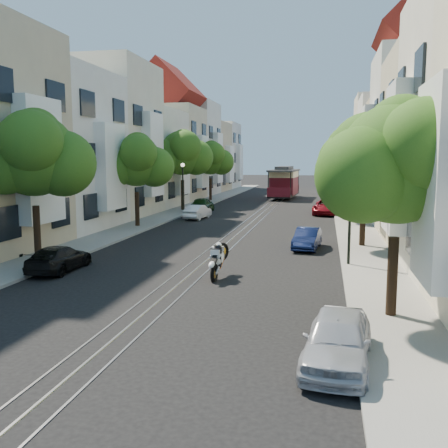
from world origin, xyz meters
The scene contains 27 objects.
ground centered at (0.00, 28.00, 0.00)m, with size 200.00×200.00×0.00m, color black.
sidewalk_east centered at (7.25, 28.00, 0.06)m, with size 2.50×80.00×0.12m, color gray.
sidewalk_west centered at (-7.25, 28.00, 0.06)m, with size 2.50×80.00×0.12m, color gray.
rail_left centered at (-0.55, 28.00, 0.01)m, with size 0.06×80.00×0.02m, color gray.
rail_slot centered at (0.00, 28.00, 0.01)m, with size 0.06×80.00×0.02m, color gray.
rail_right centered at (0.55, 28.00, 0.01)m, with size 0.06×80.00×0.02m, color gray.
lane_line centered at (0.00, 28.00, 0.00)m, with size 0.08×80.00×0.01m, color tan.
townhouses_east centered at (11.87, 27.91, 5.18)m, with size 7.75×72.00×12.00m.
townhouses_west centered at (-11.87, 27.91, 5.08)m, with size 7.75×72.00×11.76m.
tree_e_a centered at (7.26, -3.02, 4.40)m, with size 4.72×3.87×6.27m.
tree_e_b centered at (7.26, 8.98, 4.73)m, with size 4.93×4.08×6.68m.
tree_e_c centered at (7.26, 19.98, 4.60)m, with size 4.84×3.99×6.52m.
tree_e_d centered at (7.26, 30.98, 4.87)m, with size 5.01×4.16×6.85m.
tree_w_a centered at (-7.14, 1.98, 4.73)m, with size 4.93×4.08×6.68m.
tree_w_b centered at (-7.14, 13.98, 4.40)m, with size 4.72×3.87×6.27m.
tree_w_c centered at (-7.14, 24.98, 5.07)m, with size 5.13×4.28×7.09m.
tree_w_d centered at (-7.14, 35.98, 4.60)m, with size 4.84×3.99×6.52m.
lamp_east centered at (6.30, 4.00, 2.85)m, with size 0.32×0.32×4.16m.
lamp_west centered at (-6.30, 22.00, 2.85)m, with size 0.32×0.32×4.16m.
sportbike_rider centered at (1.22, 0.85, 0.78)m, with size 0.50×2.01×1.39m.
cable_car centered at (0.50, 41.04, 2.03)m, with size 3.22×9.04×3.43m.
parked_car_e_near centered at (5.60, -6.72, 0.61)m, with size 1.44×3.58×1.22m, color #ABADB7.
parked_car_e_mid centered at (4.40, 7.97, 0.54)m, with size 1.15×3.29×1.08m, color #0C153D.
parked_car_e_far centered at (5.40, 24.57, 0.63)m, with size 2.10×4.56×1.27m, color maroon.
parked_car_w_near centered at (-5.47, 0.76, 0.53)m, with size 1.49×3.66×1.06m, color black.
parked_car_w_mid centered at (-4.40, 19.45, 0.55)m, with size 1.17×3.35×1.10m, color white.
parked_car_w_far centered at (-5.23, 24.45, 0.65)m, with size 1.54×3.82×1.30m, color black.
Camera 1 is at (5.24, -17.71, 4.60)m, focal length 40.00 mm.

